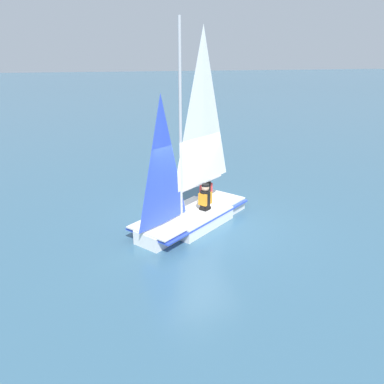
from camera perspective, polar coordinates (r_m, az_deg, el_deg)
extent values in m
plane|color=#38607A|center=(11.03, 0.00, -4.81)|extent=(260.00, 260.00, 0.00)
cube|color=white|center=(10.95, 0.00, -3.90)|extent=(2.43, 2.60, 0.38)
cube|color=white|center=(9.91, -5.43, -6.66)|extent=(1.18, 1.20, 0.38)
cube|color=white|center=(12.09, 4.42, -1.61)|extent=(1.55, 1.45, 0.38)
cube|color=blue|center=(10.90, 0.00, -3.31)|extent=(3.37, 4.00, 0.05)
cube|color=silver|center=(10.11, -3.74, -4.72)|extent=(2.11, 2.22, 0.04)
cylinder|color=#B7B7BC|center=(9.78, -1.78, 10.17)|extent=(0.08, 0.08, 5.15)
cylinder|color=#B7B7BC|center=(10.97, 1.54, 1.36)|extent=(1.14, 1.64, 0.07)
pyramid|color=white|center=(10.49, 1.65, 12.62)|extent=(1.07, 1.55, 4.26)
pyramid|color=blue|center=(9.42, -4.56, 4.71)|extent=(0.77, 1.12, 3.33)
cube|color=black|center=(12.51, 5.71, -1.18)|extent=(0.07, 0.08, 0.27)
cube|color=black|center=(11.08, 1.99, -3.39)|extent=(0.36, 0.37, 0.45)
cylinder|color=black|center=(10.90, 2.02, -1.10)|extent=(0.42, 0.42, 0.50)
cube|color=orange|center=(10.89, 2.02, -0.97)|extent=(0.41, 0.43, 0.35)
sphere|color=tan|center=(10.78, 2.05, 0.64)|extent=(0.22, 0.22, 0.22)
cylinder|color=black|center=(10.76, 2.05, 1.05)|extent=(0.29, 0.29, 0.06)
cube|color=black|center=(11.87, 2.12, -1.78)|extent=(0.36, 0.37, 0.45)
cylinder|color=black|center=(11.70, 2.15, 0.39)|extent=(0.42, 0.42, 0.50)
cube|color=red|center=(11.69, 2.15, 0.50)|extent=(0.41, 0.43, 0.35)
sphere|color=tan|center=(11.59, 2.17, 2.02)|extent=(0.22, 0.22, 0.22)
cylinder|color=white|center=(11.57, 2.17, 2.40)|extent=(0.29, 0.29, 0.06)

